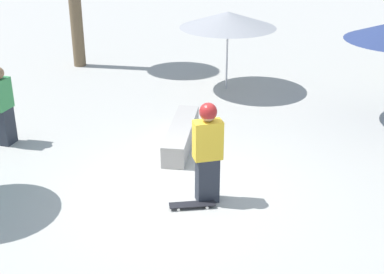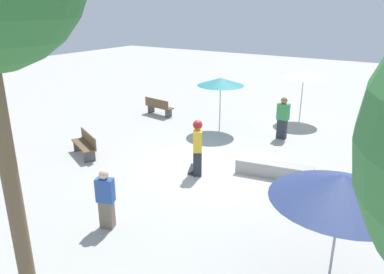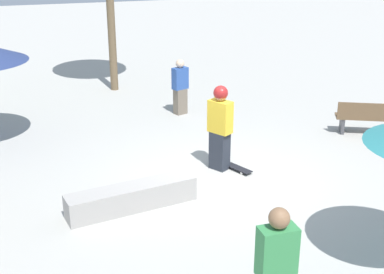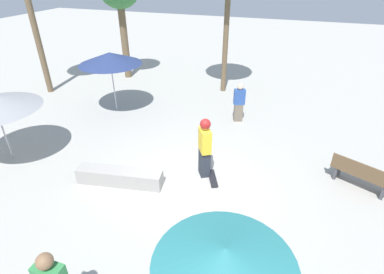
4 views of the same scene
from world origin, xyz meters
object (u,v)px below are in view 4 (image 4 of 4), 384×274
at_px(shade_umbrella_teal, 225,257).
at_px(shade_umbrella_navy, 110,58).
at_px(bench_near, 361,175).
at_px(skater_main, 205,146).
at_px(skateboard, 213,178).
at_px(concrete_ledge, 120,177).
at_px(bystander_far, 239,103).

bearing_deg(shade_umbrella_teal, shade_umbrella_navy, -49.05).
bearing_deg(bench_near, skater_main, -143.88).
height_order(skateboard, shade_umbrella_navy, shade_umbrella_navy).
bearing_deg(concrete_ledge, skater_main, -150.76).
height_order(skateboard, bench_near, bench_near).
bearing_deg(skater_main, concrete_ledge, -92.45).
bearing_deg(bystander_far, shade_umbrella_navy, 166.36).
height_order(bench_near, shade_umbrella_teal, shade_umbrella_teal).
height_order(skater_main, concrete_ledge, skater_main).
bearing_deg(shade_umbrella_navy, shade_umbrella_teal, 130.95).
xyz_separation_m(skateboard, bystander_far, (0.08, -3.97, 0.71)).
height_order(skater_main, shade_umbrella_teal, shade_umbrella_teal).
xyz_separation_m(concrete_ledge, shade_umbrella_navy, (2.76, -4.32, 1.98)).
height_order(skateboard, concrete_ledge, concrete_ledge).
xyz_separation_m(concrete_ledge, shade_umbrella_teal, (-3.71, 3.13, 1.94)).
height_order(skater_main, shade_umbrella_navy, shade_umbrella_navy).
xyz_separation_m(concrete_ledge, bench_near, (-6.40, -2.04, 0.20)).
bearing_deg(shade_umbrella_teal, bystander_far, -80.63).
distance_m(bench_near, shade_umbrella_teal, 6.08).
bearing_deg(bystander_far, shade_umbrella_teal, -101.75).
bearing_deg(skater_main, shade_umbrella_teal, -11.71).
relative_size(skater_main, bench_near, 1.12).
height_order(skateboard, shade_umbrella_teal, shade_umbrella_teal).
bearing_deg(shade_umbrella_navy, bench_near, 166.04).
xyz_separation_m(bench_near, bystander_far, (4.03, -2.95, 0.34)).
distance_m(concrete_ledge, shade_umbrella_navy, 5.49).
bearing_deg(skater_main, bench_near, 69.56).
bearing_deg(bystander_far, bench_near, -57.28).
distance_m(shade_umbrella_navy, bystander_far, 5.36).
bearing_deg(shade_umbrella_teal, skater_main, -70.02).
distance_m(skateboard, shade_umbrella_teal, 4.82).
height_order(skater_main, skateboard, skater_main).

